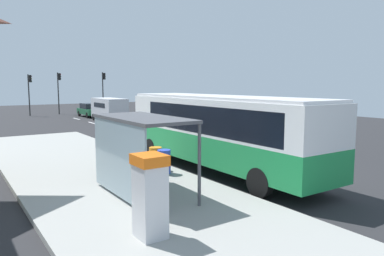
# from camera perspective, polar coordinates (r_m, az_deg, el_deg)

# --- Properties ---
(ground_plane) EXTENTS (56.00, 92.00, 0.04)m
(ground_plane) POSITION_cam_1_polar(r_m,az_deg,el_deg) (26.66, -9.01, -1.19)
(ground_plane) COLOR #262628
(sidewalk_platform) EXTENTS (6.20, 30.00, 0.18)m
(sidewalk_platform) POSITION_cam_1_polar(r_m,az_deg,el_deg) (13.34, -12.06, -8.93)
(sidewalk_platform) COLOR #999993
(sidewalk_platform) RESTS_ON ground
(lane_stripe_seg_1) EXTENTS (0.16, 2.20, 0.01)m
(lane_stripe_seg_1) POSITION_cam_1_polar(r_m,az_deg,el_deg) (14.94, 17.43, -7.71)
(lane_stripe_seg_1) COLOR silver
(lane_stripe_seg_1) RESTS_ON ground
(lane_stripe_seg_2) EXTENTS (0.16, 2.20, 0.01)m
(lane_stripe_seg_2) POSITION_cam_1_polar(r_m,az_deg,el_deg) (18.37, 5.12, -4.70)
(lane_stripe_seg_2) COLOR silver
(lane_stripe_seg_2) RESTS_ON ground
(lane_stripe_seg_3) EXTENTS (0.16, 2.20, 0.01)m
(lane_stripe_seg_3) POSITION_cam_1_polar(r_m,az_deg,el_deg) (22.40, -2.99, -2.58)
(lane_stripe_seg_3) COLOR silver
(lane_stripe_seg_3) RESTS_ON ground
(lane_stripe_seg_4) EXTENTS (0.16, 2.20, 0.01)m
(lane_stripe_seg_4) POSITION_cam_1_polar(r_m,az_deg,el_deg) (26.76, -8.53, -1.09)
(lane_stripe_seg_4) COLOR silver
(lane_stripe_seg_4) RESTS_ON ground
(lane_stripe_seg_5) EXTENTS (0.16, 2.20, 0.01)m
(lane_stripe_seg_5) POSITION_cam_1_polar(r_m,az_deg,el_deg) (31.31, -12.49, -0.02)
(lane_stripe_seg_5) COLOR silver
(lane_stripe_seg_5) RESTS_ON ground
(lane_stripe_seg_6) EXTENTS (0.16, 2.20, 0.01)m
(lane_stripe_seg_6) POSITION_cam_1_polar(r_m,az_deg,el_deg) (35.98, -15.43, 0.78)
(lane_stripe_seg_6) COLOR silver
(lane_stripe_seg_6) RESTS_ON ground
(lane_stripe_seg_7) EXTENTS (0.16, 2.20, 0.01)m
(lane_stripe_seg_7) POSITION_cam_1_polar(r_m,az_deg,el_deg) (40.73, -17.69, 1.39)
(lane_stripe_seg_7) COLOR silver
(lane_stripe_seg_7) RESTS_ON ground
(bus) EXTENTS (2.60, 11.03, 3.21)m
(bus) POSITION_cam_1_polar(r_m,az_deg,el_deg) (15.39, 4.02, -0.02)
(bus) COLOR #1E8C47
(bus) RESTS_ON ground
(white_van) EXTENTS (2.09, 5.23, 2.30)m
(white_van) POSITION_cam_1_polar(r_m,az_deg,el_deg) (37.02, -12.90, 3.09)
(white_van) COLOR silver
(white_van) RESTS_ON ground
(sedan_near) EXTENTS (1.86, 4.41, 1.52)m
(sedan_near) POSITION_cam_1_polar(r_m,az_deg,el_deg) (42.84, -15.72, 2.76)
(sedan_near) COLOR #195933
(sedan_near) RESTS_ON ground
(ticket_machine) EXTENTS (0.66, 0.76, 1.94)m
(ticket_machine) POSITION_cam_1_polar(r_m,az_deg,el_deg) (8.47, -6.60, -10.47)
(ticket_machine) COLOR silver
(ticket_machine) RESTS_ON sidewalk_platform
(recycling_bin_blue) EXTENTS (0.52, 0.52, 0.95)m
(recycling_bin_blue) POSITION_cam_1_polar(r_m,az_deg,el_deg) (14.40, -4.42, -5.30)
(recycling_bin_blue) COLOR blue
(recycling_bin_blue) RESTS_ON sidewalk_platform
(recycling_bin_orange) EXTENTS (0.52, 0.52, 0.95)m
(recycling_bin_orange) POSITION_cam_1_polar(r_m,az_deg,el_deg) (15.00, -5.75, -4.82)
(recycling_bin_orange) COLOR orange
(recycling_bin_orange) RESTS_ON sidewalk_platform
(traffic_light_near_side) EXTENTS (0.49, 0.28, 5.19)m
(traffic_light_near_side) POSITION_cam_1_polar(r_m,az_deg,el_deg) (47.70, -13.74, 6.41)
(traffic_light_near_side) COLOR #2D2D2D
(traffic_light_near_side) RESTS_ON ground
(traffic_light_far_side) EXTENTS (0.49, 0.28, 4.82)m
(traffic_light_far_side) POSITION_cam_1_polar(r_m,az_deg,el_deg) (46.21, -24.17, 5.72)
(traffic_light_far_side) COLOR #2D2D2D
(traffic_light_far_side) RESTS_ON ground
(traffic_light_median) EXTENTS (0.49, 0.28, 5.11)m
(traffic_light_median) POSITION_cam_1_polar(r_m,az_deg,el_deg) (47.72, -20.20, 6.12)
(traffic_light_median) COLOR #2D2D2D
(traffic_light_median) RESTS_ON ground
(bus_shelter) EXTENTS (1.80, 4.00, 2.50)m
(bus_shelter) POSITION_cam_1_polar(r_m,az_deg,el_deg) (11.39, -9.17, -1.24)
(bus_shelter) COLOR #4C4C51
(bus_shelter) RESTS_ON sidewalk_platform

